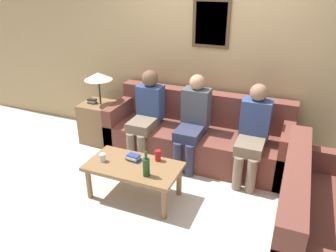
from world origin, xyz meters
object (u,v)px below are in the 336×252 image
(wine_bottle, at_px, (146,167))
(person_middle, at_px, (193,119))
(couch_side, at_px, (319,225))
(coffee_table, at_px, (134,170))
(person_left, at_px, (147,111))
(drinking_glass, at_px, (103,158))
(couch_main, at_px, (197,136))
(person_right, at_px, (253,130))

(wine_bottle, xyz_separation_m, person_middle, (0.13, 1.08, 0.11))
(couch_side, bearing_deg, wine_bottle, 90.53)
(coffee_table, xyz_separation_m, person_left, (-0.30, 0.96, 0.28))
(couch_side, xyz_separation_m, wine_bottle, (-1.64, -0.02, 0.21))
(person_left, bearing_deg, coffee_table, -72.68)
(drinking_glass, bearing_deg, wine_bottle, -7.18)
(couch_main, bearing_deg, person_right, -16.15)
(coffee_table, xyz_separation_m, wine_bottle, (0.22, -0.13, 0.16))
(couch_main, height_order, person_right, person_right)
(person_right, bearing_deg, person_left, 177.60)
(person_left, relative_size, person_middle, 0.99)
(drinking_glass, xyz_separation_m, person_middle, (0.70, 1.01, 0.17))
(couch_side, height_order, person_right, person_right)
(wine_bottle, height_order, person_left, person_left)
(person_middle, bearing_deg, coffee_table, -110.11)
(couch_main, xyz_separation_m, person_left, (-0.67, -0.15, 0.32))
(drinking_glass, bearing_deg, person_right, 33.34)
(wine_bottle, distance_m, person_left, 1.21)
(couch_main, relative_size, person_middle, 2.05)
(coffee_table, relative_size, person_middle, 0.88)
(coffee_table, relative_size, person_left, 0.89)
(couch_main, height_order, wine_bottle, couch_main)
(wine_bottle, relative_size, person_middle, 0.24)
(coffee_table, height_order, person_left, person_left)
(couch_side, xyz_separation_m, person_middle, (-1.51, 1.06, 0.32))
(drinking_glass, bearing_deg, person_middle, 55.24)
(person_middle, relative_size, person_right, 1.01)
(couch_side, height_order, wine_bottle, couch_side)
(coffee_table, xyz_separation_m, person_right, (1.10, 0.90, 0.27))
(person_right, bearing_deg, couch_main, 163.85)
(couch_side, xyz_separation_m, person_left, (-2.16, 1.07, 0.32))
(wine_bottle, distance_m, drinking_glass, 0.58)
(couch_side, bearing_deg, drinking_glass, 88.54)
(person_left, bearing_deg, person_right, -2.40)
(coffee_table, distance_m, person_middle, 1.05)
(person_left, bearing_deg, wine_bottle, -64.52)
(person_middle, bearing_deg, drinking_glass, -124.76)
(couch_main, distance_m, person_left, 0.76)
(couch_side, height_order, coffee_table, couch_side)
(couch_side, relative_size, coffee_table, 1.61)
(wine_bottle, relative_size, drinking_glass, 3.18)
(couch_side, height_order, drinking_glass, couch_side)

